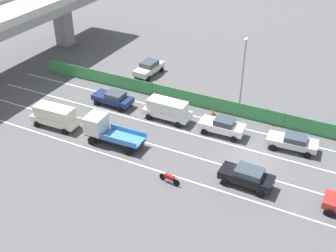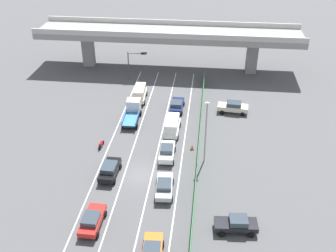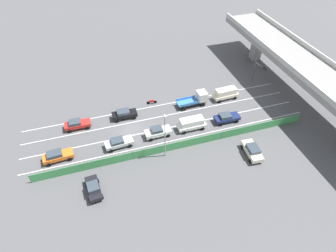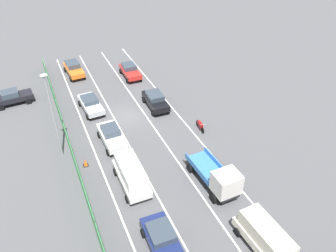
# 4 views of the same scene
# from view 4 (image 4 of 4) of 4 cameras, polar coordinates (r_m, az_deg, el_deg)

# --- Properties ---
(ground_plane) EXTENTS (300.00, 300.00, 0.00)m
(ground_plane) POSITION_cam_4_polar(r_m,az_deg,el_deg) (36.11, -6.60, 1.74)
(ground_plane) COLOR #4C4C4F
(lane_line_left_edge) EXTENTS (0.14, 48.45, 0.01)m
(lane_line_left_edge) POSITION_cam_4_polar(r_m,az_deg,el_deg) (32.94, 4.90, -1.85)
(lane_line_left_edge) COLOR silver
(lane_line_left_edge) RESTS_ON ground
(lane_line_mid_left) EXTENTS (0.14, 48.45, 0.01)m
(lane_line_mid_left) POSITION_cam_4_polar(r_m,az_deg,el_deg) (31.79, -0.28, -3.29)
(lane_line_mid_left) COLOR silver
(lane_line_mid_left) RESTS_ON ground
(lane_line_mid_right) EXTENTS (0.14, 48.45, 0.01)m
(lane_line_mid_right) POSITION_cam_4_polar(r_m,az_deg,el_deg) (30.93, -5.81, -4.78)
(lane_line_mid_right) COLOR silver
(lane_line_mid_right) RESTS_ON ground
(lane_line_right_edge) EXTENTS (0.14, 48.45, 0.01)m
(lane_line_right_edge) POSITION_cam_4_polar(r_m,az_deg,el_deg) (30.41, -11.62, -6.30)
(lane_line_right_edge) COLOR silver
(lane_line_right_edge) RESTS_ON ground
(green_fence) EXTENTS (0.10, 44.55, 1.56)m
(green_fence) POSITION_cam_4_polar(r_m,az_deg,el_deg) (29.75, -15.53, -6.12)
(green_fence) COLOR #3D8E4C
(green_fence) RESTS_ON ground
(car_sedan_red) EXTENTS (2.03, 4.35, 1.60)m
(car_sedan_red) POSITION_cam_4_polar(r_m,az_deg,el_deg) (43.69, -6.50, 9.40)
(car_sedan_red) COLOR red
(car_sedan_red) RESTS_ON ground
(car_sedan_black) EXTENTS (2.07, 4.40, 1.66)m
(car_sedan_black) POSITION_cam_4_polar(r_m,az_deg,el_deg) (36.90, -2.17, 4.47)
(car_sedan_black) COLOR black
(car_sedan_black) RESTS_ON ground
(car_sedan_navy) EXTENTS (2.15, 4.49, 1.57)m
(car_sedan_navy) POSITION_cam_4_polar(r_m,az_deg,el_deg) (23.39, -0.91, -18.88)
(car_sedan_navy) COLOR navy
(car_sedan_navy) RESTS_ON ground
(car_taxi_orange) EXTENTS (2.19, 4.58, 1.65)m
(car_taxi_orange) POSITION_cam_4_polar(r_m,az_deg,el_deg) (45.56, -15.80, 9.44)
(car_taxi_orange) COLOR orange
(car_taxi_orange) RESTS_ON ground
(car_van_cream) EXTENTS (2.20, 4.96, 2.19)m
(car_van_cream) POSITION_cam_4_polar(r_m,az_deg,el_deg) (23.93, 16.31, -17.77)
(car_van_cream) COLOR beige
(car_van_cream) RESTS_ON ground
(car_sedan_silver) EXTENTS (2.23, 4.58, 1.51)m
(car_sedan_silver) POSITION_cam_4_polar(r_m,az_deg,el_deg) (37.31, -13.07, 3.75)
(car_sedan_silver) COLOR #B7BABC
(car_sedan_silver) RESTS_ON ground
(car_van_white) EXTENTS (2.08, 4.88, 2.14)m
(car_van_white) POSITION_cam_4_polar(r_m,az_deg,el_deg) (27.25, -6.31, -8.07)
(car_van_white) COLOR silver
(car_van_white) RESTS_ON ground
(car_sedan_white) EXTENTS (2.06, 4.37, 1.71)m
(car_sedan_white) POSITION_cam_4_polar(r_m,az_deg,el_deg) (31.91, -9.62, -1.60)
(car_sedan_white) COLOR white
(car_sedan_white) RESTS_ON ground
(flatbed_truck_blue) EXTENTS (2.37, 5.67, 2.54)m
(flatbed_truck_blue) POSITION_cam_4_polar(r_m,az_deg,el_deg) (26.85, 8.74, -8.89)
(flatbed_truck_blue) COLOR black
(flatbed_truck_blue) RESTS_ON ground
(motorcycle) EXTENTS (0.60, 1.95, 0.93)m
(motorcycle) POSITION_cam_4_polar(r_m,az_deg,el_deg) (33.76, 5.51, 0.11)
(motorcycle) COLOR black
(motorcycle) RESTS_ON ground
(parked_sedan_dark) EXTENTS (4.32, 2.19, 1.63)m
(parked_sedan_dark) POSITION_cam_4_polar(r_m,az_deg,el_deg) (41.37, -25.01, 4.52)
(parked_sedan_dark) COLOR black
(parked_sedan_dark) RESTS_ON ground
(street_lamp) EXTENTS (0.60, 0.36, 8.21)m
(street_lamp) POSITION_cam_4_polar(r_m,az_deg,el_deg) (29.40, -19.18, 2.61)
(street_lamp) COLOR gray
(street_lamp) RESTS_ON ground
(traffic_cone) EXTENTS (0.47, 0.47, 0.75)m
(traffic_cone) POSITION_cam_4_polar(r_m,az_deg,el_deg) (30.26, -13.90, -6.05)
(traffic_cone) COLOR orange
(traffic_cone) RESTS_ON ground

